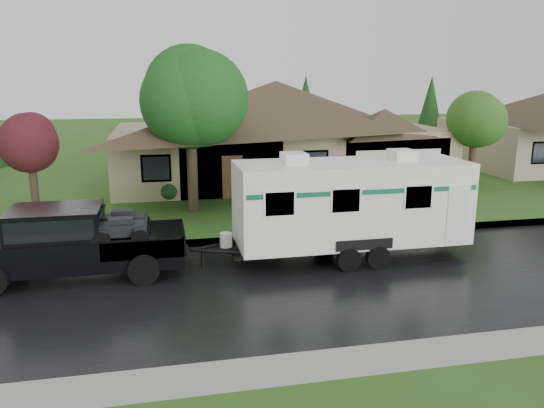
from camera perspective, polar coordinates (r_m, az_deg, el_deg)
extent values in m
plane|color=#2F541A|center=(17.76, 3.77, -5.85)|extent=(140.00, 140.00, 0.00)
cube|color=black|center=(15.96, 5.72, -8.11)|extent=(140.00, 8.00, 0.01)
cube|color=gray|center=(19.80, 2.01, -3.57)|extent=(140.00, 0.50, 0.15)
cube|color=#2F541A|center=(32.00, -3.50, 2.89)|extent=(140.00, 26.00, 0.15)
cube|color=gray|center=(31.14, 0.40, 5.56)|extent=(18.00, 10.00, 3.00)
pyramid|color=#37291E|center=(30.86, 0.41, 13.12)|extent=(19.44, 10.80, 2.60)
cube|color=gray|center=(29.99, 11.81, 4.70)|extent=(5.76, 4.00, 2.70)
cylinder|color=#382B1E|center=(23.29, -8.54, 2.87)|extent=(0.45, 0.45, 3.04)
sphere|color=#1F5D1E|center=(22.94, -8.83, 11.09)|extent=(4.20, 4.20, 4.20)
cylinder|color=#382B1E|center=(25.61, -24.19, 1.53)|extent=(0.35, 0.35, 1.94)
sphere|color=#4F191F|center=(25.31, -24.64, 6.26)|extent=(2.69, 2.69, 2.69)
cylinder|color=#382B1E|center=(30.32, 20.66, 3.79)|extent=(0.37, 0.37, 2.25)
sphere|color=#396F24|center=(30.06, 21.04, 8.41)|extent=(3.10, 3.10, 3.10)
sphere|color=#143814|center=(25.96, -11.05, 1.53)|extent=(1.00, 1.00, 1.00)
sphere|color=#143814|center=(26.35, -1.88, 1.94)|extent=(1.00, 1.00, 1.00)
sphere|color=#143814|center=(27.38, 6.81, 2.29)|extent=(1.00, 1.00, 1.00)
sphere|color=#143814|center=(28.99, 14.71, 2.55)|extent=(1.00, 1.00, 1.00)
cube|color=black|center=(16.95, -20.54, -4.65)|extent=(6.44, 2.15, 0.92)
cube|color=black|center=(16.80, -22.21, -2.01)|extent=(2.58, 2.02, 0.97)
cube|color=black|center=(16.79, -22.22, -1.83)|extent=(2.36, 2.06, 0.59)
cube|color=black|center=(16.69, -13.66, -3.67)|extent=(2.36, 2.04, 0.06)
cylinder|color=black|center=(18.47, -26.26, -5.00)|extent=(0.90, 0.34, 0.90)
cylinder|color=black|center=(15.87, -13.63, -6.83)|extent=(0.90, 0.34, 0.90)
cylinder|color=black|center=(17.87, -13.47, -4.55)|extent=(0.90, 0.34, 0.90)
cube|color=white|center=(17.52, 8.48, 0.26)|extent=(7.51, 2.58, 2.63)
cube|color=black|center=(17.91, 8.32, -4.35)|extent=(7.94, 1.29, 0.15)
cube|color=#0C593C|center=(17.41, 8.55, 2.11)|extent=(7.36, 2.60, 0.15)
cube|color=white|center=(16.68, 2.40, 4.93)|extent=(0.75, 0.86, 0.34)
cube|color=white|center=(17.93, 13.82, 5.14)|extent=(0.75, 0.86, 0.34)
cylinder|color=black|center=(16.64, 8.25, -5.92)|extent=(0.75, 0.26, 0.75)
cylinder|color=black|center=(18.92, 5.62, -3.49)|extent=(0.75, 0.26, 0.75)
cylinder|color=black|center=(16.98, 11.33, -5.64)|extent=(0.75, 0.26, 0.75)
cylinder|color=black|center=(19.22, 8.37, -3.30)|extent=(0.75, 0.26, 0.75)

